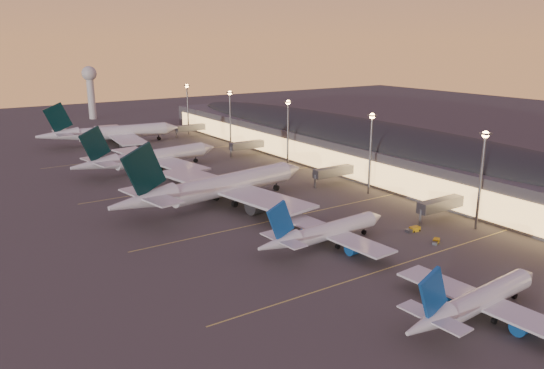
{
  "coord_description": "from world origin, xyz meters",
  "views": [
    {
      "loc": [
        -80.75,
        -79.04,
        47.59
      ],
      "look_at": [
        2.0,
        45.0,
        7.0
      ],
      "focal_mm": 35.0,
      "sensor_mm": 36.0,
      "label": 1
    }
  ],
  "objects_px": {
    "airliner_narrow_north": "(325,232)",
    "radar_tower": "(90,84)",
    "airliner_wide_far": "(111,133)",
    "baggage_tug_d": "(436,241)",
    "baggage_tug_c": "(413,229)",
    "airliner_wide_near": "(218,187)",
    "airliner_wide_mid": "(149,158)",
    "airliner_narrow_south": "(477,302)"
  },
  "relations": [
    {
      "from": "airliner_wide_mid",
      "to": "baggage_tug_c",
      "type": "distance_m",
      "value": 105.94
    },
    {
      "from": "airliner_wide_far",
      "to": "airliner_narrow_south",
      "type": "bearing_deg",
      "value": -84.9
    },
    {
      "from": "radar_tower",
      "to": "airliner_wide_far",
      "type": "bearing_deg",
      "value": -100.28
    },
    {
      "from": "airliner_wide_far",
      "to": "baggage_tug_c",
      "type": "bearing_deg",
      "value": -75.87
    },
    {
      "from": "airliner_wide_near",
      "to": "airliner_narrow_south",
      "type": "bearing_deg",
      "value": -95.54
    },
    {
      "from": "airliner_narrow_south",
      "to": "radar_tower",
      "type": "distance_m",
      "value": 290.04
    },
    {
      "from": "airliner_wide_mid",
      "to": "airliner_wide_far",
      "type": "height_order",
      "value": "airliner_wide_far"
    },
    {
      "from": "airliner_wide_far",
      "to": "baggage_tug_c",
      "type": "xyz_separation_m",
      "value": [
        27.44,
        -161.38,
        -4.89
      ]
    },
    {
      "from": "airliner_wide_mid",
      "to": "baggage_tug_c",
      "type": "bearing_deg",
      "value": -81.4
    },
    {
      "from": "airliner_wide_far",
      "to": "airliner_wide_mid",
      "type": "bearing_deg",
      "value": -89.78
    },
    {
      "from": "airliner_narrow_north",
      "to": "airliner_wide_far",
      "type": "height_order",
      "value": "airliner_wide_far"
    },
    {
      "from": "airliner_wide_far",
      "to": "baggage_tug_d",
      "type": "relative_size",
      "value": 19.11
    },
    {
      "from": "airliner_wide_mid",
      "to": "airliner_wide_far",
      "type": "distance_m",
      "value": 60.64
    },
    {
      "from": "airliner_narrow_north",
      "to": "baggage_tug_d",
      "type": "relative_size",
      "value": 11.31
    },
    {
      "from": "airliner_narrow_north",
      "to": "airliner_wide_far",
      "type": "relative_size",
      "value": 0.59
    },
    {
      "from": "airliner_narrow_south",
      "to": "airliner_narrow_north",
      "type": "xyz_separation_m",
      "value": [
        -0.23,
        41.49,
        0.11
      ]
    },
    {
      "from": "airliner_narrow_south",
      "to": "baggage_tug_d",
      "type": "relative_size",
      "value": 10.97
    },
    {
      "from": "radar_tower",
      "to": "baggage_tug_d",
      "type": "relative_size",
      "value": 9.41
    },
    {
      "from": "airliner_wide_near",
      "to": "radar_tower",
      "type": "relative_size",
      "value": 2.12
    },
    {
      "from": "radar_tower",
      "to": "baggage_tug_c",
      "type": "xyz_separation_m",
      "value": [
        10.95,
        -252.25,
        -21.33
      ]
    },
    {
      "from": "airliner_wide_far",
      "to": "baggage_tug_c",
      "type": "distance_m",
      "value": 163.77
    },
    {
      "from": "airliner_wide_far",
      "to": "baggage_tug_d",
      "type": "distance_m",
      "value": 172.03
    },
    {
      "from": "airliner_wide_near",
      "to": "baggage_tug_c",
      "type": "xyz_separation_m",
      "value": [
        31.2,
        -47.75,
        -5.15
      ]
    },
    {
      "from": "airliner_narrow_north",
      "to": "airliner_wide_near",
      "type": "distance_m",
      "value": 43.53
    },
    {
      "from": "airliner_wide_mid",
      "to": "airliner_narrow_north",
      "type": "bearing_deg",
      "value": -95.15
    },
    {
      "from": "radar_tower",
      "to": "baggage_tug_d",
      "type": "bearing_deg",
      "value": -87.95
    },
    {
      "from": "airliner_wide_mid",
      "to": "baggage_tug_c",
      "type": "height_order",
      "value": "airliner_wide_mid"
    },
    {
      "from": "baggage_tug_d",
      "to": "radar_tower",
      "type": "bearing_deg",
      "value": 62.96
    },
    {
      "from": "airliner_wide_near",
      "to": "airliner_wide_far",
      "type": "distance_m",
      "value": 113.69
    },
    {
      "from": "airliner_narrow_south",
      "to": "airliner_wide_mid",
      "type": "height_order",
      "value": "airliner_wide_mid"
    },
    {
      "from": "baggage_tug_c",
      "to": "baggage_tug_d",
      "type": "relative_size",
      "value": 1.19
    },
    {
      "from": "airliner_narrow_south",
      "to": "baggage_tug_d",
      "type": "bearing_deg",
      "value": 46.43
    },
    {
      "from": "airliner_narrow_north",
      "to": "airliner_wide_far",
      "type": "xyz_separation_m",
      "value": [
        -1.92,
        156.74,
        1.83
      ]
    },
    {
      "from": "airliner_narrow_north",
      "to": "baggage_tug_c",
      "type": "xyz_separation_m",
      "value": [
        25.52,
        -4.64,
        -3.06
      ]
    },
    {
      "from": "airliner_wide_mid",
      "to": "radar_tower",
      "type": "relative_size",
      "value": 1.84
    },
    {
      "from": "airliner_narrow_north",
      "to": "radar_tower",
      "type": "relative_size",
      "value": 1.2
    },
    {
      "from": "airliner_wide_near",
      "to": "airliner_wide_far",
      "type": "xyz_separation_m",
      "value": [
        3.76,
        113.63,
        -0.27
      ]
    },
    {
      "from": "airliner_wide_far",
      "to": "baggage_tug_c",
      "type": "relative_size",
      "value": 16.04
    },
    {
      "from": "airliner_narrow_north",
      "to": "baggage_tug_d",
      "type": "distance_m",
      "value": 27.54
    },
    {
      "from": "airliner_narrow_south",
      "to": "airliner_narrow_north",
      "type": "height_order",
      "value": "airliner_narrow_north"
    },
    {
      "from": "radar_tower",
      "to": "baggage_tug_d",
      "type": "xyz_separation_m",
      "value": [
        9.36,
        -260.88,
        -21.43
      ]
    },
    {
      "from": "airliner_narrow_north",
      "to": "radar_tower",
      "type": "xyz_separation_m",
      "value": [
        14.57,
        247.61,
        18.27
      ]
    }
  ]
}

